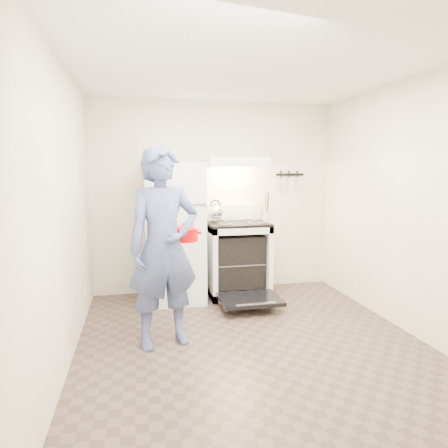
{
  "coord_description": "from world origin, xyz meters",
  "views": [
    {
      "loc": [
        -1.01,
        -3.42,
        1.62
      ],
      "look_at": [
        -0.05,
        1.0,
        1.0
      ],
      "focal_mm": 32.0,
      "sensor_mm": 36.0,
      "label": 1
    }
  ],
  "objects": [
    {
      "name": "utensil_jar",
      "position": [
        0.55,
        1.25,
        1.05
      ],
      "size": [
        0.1,
        0.1,
        0.13
      ],
      "primitive_type": "cylinder",
      "rotation": [
        0.0,
        0.0,
        -0.16
      ],
      "color": "silver",
      "rests_on": "cooktop"
    },
    {
      "name": "dutch_oven",
      "position": [
        -0.57,
        0.44,
        0.98
      ],
      "size": [
        0.33,
        0.26,
        0.22
      ],
      "primitive_type": null,
      "color": "#D30004",
      "rests_on": "person"
    },
    {
      "name": "back_wall",
      "position": [
        0.0,
        1.8,
        1.25
      ],
      "size": [
        3.2,
        0.02,
        2.5
      ],
      "primitive_type": "cube",
      "color": "#F4EACD",
      "rests_on": "ground"
    },
    {
      "name": "pizza_stone",
      "position": [
        0.16,
        1.48,
        0.45
      ],
      "size": [
        0.31,
        0.31,
        0.02
      ],
      "primitive_type": "cylinder",
      "color": "#9A7950",
      "rests_on": "oven_rack"
    },
    {
      "name": "oven_door",
      "position": [
        0.23,
        0.88,
        0.12
      ],
      "size": [
        0.7,
        0.54,
        0.04
      ],
      "primitive_type": "cube",
      "color": "black",
      "rests_on": "floor"
    },
    {
      "name": "backsplash",
      "position": [
        0.23,
        1.76,
        1.05
      ],
      "size": [
        0.76,
        0.07,
        0.2
      ],
      "primitive_type": "cube",
      "color": "white",
      "rests_on": "cooktop"
    },
    {
      "name": "tea_kettle",
      "position": [
        -0.04,
        1.57,
        1.09
      ],
      "size": [
        0.23,
        0.19,
        0.29
      ],
      "primitive_type": null,
      "color": "#B9B9BE",
      "rests_on": "cooktop"
    },
    {
      "name": "cooktop",
      "position": [
        0.23,
        1.48,
        0.94
      ],
      "size": [
        0.76,
        0.65,
        0.03
      ],
      "primitive_type": "cube",
      "color": "black",
      "rests_on": "stove_body"
    },
    {
      "name": "floor",
      "position": [
        0.0,
        0.0,
        0.0
      ],
      "size": [
        3.6,
        3.6,
        0.0
      ],
      "primitive_type": "plane",
      "color": "#4F3F35",
      "rests_on": "ground"
    },
    {
      "name": "refrigerator",
      "position": [
        -0.58,
        1.45,
        0.85
      ],
      "size": [
        0.7,
        0.7,
        1.7
      ],
      "primitive_type": "cube",
      "color": "white",
      "rests_on": "floor"
    },
    {
      "name": "person",
      "position": [
        -0.79,
        0.17,
        0.91
      ],
      "size": [
        0.76,
        0.6,
        1.83
      ],
      "primitive_type": "imported",
      "rotation": [
        0.0,
        0.0,
        0.26
      ],
      "color": "navy",
      "rests_on": "floor"
    },
    {
      "name": "stove_body",
      "position": [
        0.23,
        1.48,
        0.46
      ],
      "size": [
        0.76,
        0.65,
        0.92
      ],
      "primitive_type": "cube",
      "color": "white",
      "rests_on": "floor"
    },
    {
      "name": "knife_strip",
      "position": [
        1.05,
        1.79,
        1.55
      ],
      "size": [
        0.4,
        0.02,
        0.03
      ],
      "primitive_type": "cube",
      "color": "black",
      "rests_on": "back_wall"
    },
    {
      "name": "oven_rack",
      "position": [
        0.23,
        1.48,
        0.44
      ],
      "size": [
        0.6,
        0.52,
        0.01
      ],
      "primitive_type": "cube",
      "color": "gray",
      "rests_on": "stove_body"
    },
    {
      "name": "range_hood",
      "position": [
        0.23,
        1.55,
        1.71
      ],
      "size": [
        0.76,
        0.5,
        0.12
      ],
      "primitive_type": "cube",
      "color": "white",
      "rests_on": "back_wall"
    }
  ]
}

